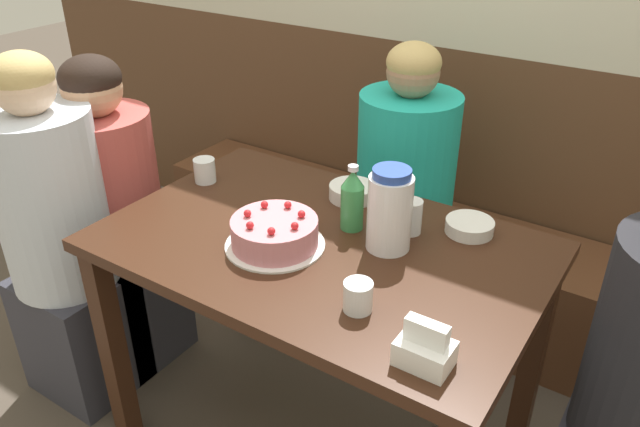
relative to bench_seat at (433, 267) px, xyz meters
The scene contains 14 objects.
bench_seat is the anchor object (origin of this frame).
dining_table 0.94m from the bench_seat, 90.00° to the right, with size 1.16×0.75×0.76m.
birthday_cake 1.09m from the bench_seat, 95.39° to the right, with size 0.26×0.26×0.10m.
water_pitcher 1.02m from the bench_seat, 77.94° to the right, with size 0.11×0.11×0.22m.
soju_bottle 0.97m from the bench_seat, 87.45° to the right, with size 0.06×0.06×0.19m.
napkin_holder 1.32m from the bench_seat, 68.82° to the right, with size 0.11×0.08×0.11m.
bowl_soup_white 0.81m from the bench_seat, 95.52° to the right, with size 0.14×0.14×0.04m.
bowl_rice_small 0.86m from the bench_seat, 61.33° to the right, with size 0.13×0.13×0.04m.
glass_water_tall 1.20m from the bench_seat, 77.41° to the right, with size 0.07×0.07×0.07m.
glass_tumbler_short 0.91m from the bench_seat, 74.96° to the right, with size 0.06×0.06×0.10m.
glass_shot_small 1.06m from the bench_seat, 124.44° to the right, with size 0.07×0.07×0.08m.
person_teal_shirt 1.23m from the bench_seat, 135.13° to the right, with size 0.34×0.33×1.14m.
person_grey_tee 1.39m from the bench_seat, 128.56° to the right, with size 0.34×0.33×1.20m.
person_dark_striped 0.40m from the bench_seat, 107.16° to the right, with size 0.34×0.34×1.15m.
Camera 1 is at (0.77, -1.18, 1.63)m, focal length 35.00 mm.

